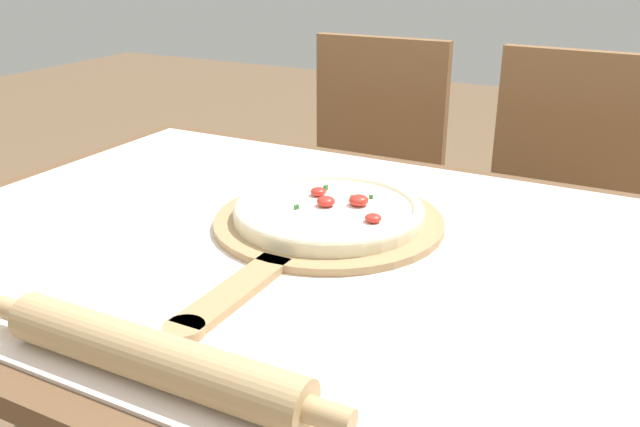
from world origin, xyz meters
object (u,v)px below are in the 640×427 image
at_px(rolling_pin, 152,357).
at_px(pizza, 329,210).
at_px(pizza_peel, 322,226).
at_px(chair_left, 366,181).
at_px(chair_right, 556,212).

bearing_deg(rolling_pin, pizza, 93.46).
height_order(pizza_peel, rolling_pin, rolling_pin).
distance_m(rolling_pin, chair_left, 1.26).
bearing_deg(chair_left, pizza, -71.74).
height_order(pizza_peel, chair_right, chair_right).
distance_m(pizza, rolling_pin, 0.45).
bearing_deg(pizza, chair_right, 72.04).
bearing_deg(pizza, chair_left, 109.45).
xyz_separation_m(rolling_pin, chair_left, (-0.29, 1.20, -0.23)).
xyz_separation_m(pizza, rolling_pin, (0.03, -0.45, 0.00)).
distance_m(pizza_peel, chair_right, 0.84).
distance_m(pizza_peel, rolling_pin, 0.43).
bearing_deg(pizza_peel, pizza, 89.36).
relative_size(pizza_peel, chair_left, 0.63).
relative_size(rolling_pin, chair_right, 0.49).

